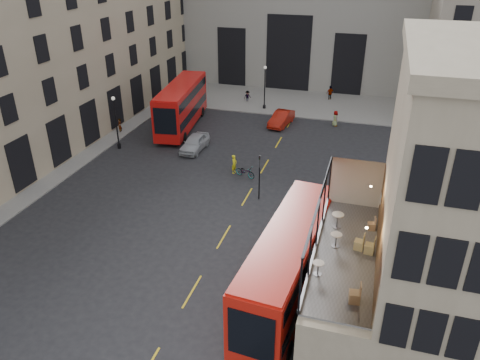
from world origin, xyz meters
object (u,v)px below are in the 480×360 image
(bicycle, at_px, (245,172))
(pedestrian_b, at_px, (248,97))
(cafe_table_mid, at_px, (336,238))
(bus_near, at_px, (288,262))
(bus_far, at_px, (182,104))
(traffic_light_far, at_px, (176,98))
(pedestrian_c, at_px, (330,93))
(street_lamp_a, at_px, (117,126))
(cafe_table_far, at_px, (338,219))
(cafe_chair_d, at_px, (372,226))
(cafe_chair_b, at_px, (359,244))
(traffic_light_near, at_px, (259,172))
(pedestrian_a, at_px, (191,104))
(pedestrian_d, at_px, (335,118))
(car_a, at_px, (195,143))
(pedestrian_e, at_px, (120,126))
(car_c, at_px, (171,121))
(car_b, at_px, (281,118))
(cyclist, at_px, (234,164))
(street_lamp_b, at_px, (265,90))
(cafe_table_near, at_px, (318,267))
(cafe_chair_a, at_px, (355,296))
(cafe_chair_c, at_px, (370,248))

(bicycle, height_order, pedestrian_b, pedestrian_b)
(cafe_table_mid, bearing_deg, bus_near, 167.83)
(bus_near, bearing_deg, bus_far, 124.36)
(traffic_light_far, bearing_deg, pedestrian_c, 36.35)
(street_lamp_a, height_order, cafe_table_far, cafe_table_far)
(bus_far, distance_m, cafe_chair_d, 30.95)
(cafe_table_mid, distance_m, cafe_chair_b, 1.19)
(traffic_light_near, bearing_deg, pedestrian_a, 125.46)
(pedestrian_d, bearing_deg, car_a, 96.35)
(pedestrian_b, distance_m, pedestrian_c, 10.78)
(cafe_table_far, distance_m, cafe_chair_d, 1.87)
(bus_far, relative_size, pedestrian_e, 7.68)
(cafe_table_mid, bearing_deg, pedestrian_e, 139.36)
(car_c, distance_m, cafe_table_far, 30.84)
(bus_near, relative_size, car_b, 2.55)
(car_a, bearing_deg, cyclist, -34.36)
(street_lamp_b, bearing_deg, car_c, -133.28)
(traffic_light_far, bearing_deg, cafe_table_near, -55.91)
(traffic_light_far, distance_m, street_lamp_b, 10.82)
(street_lamp_a, relative_size, pedestrian_e, 3.29)
(cafe_chair_b, bearing_deg, cafe_chair_a, -88.91)
(pedestrian_a, xyz_separation_m, pedestrian_e, (-4.64, -8.97, -0.12))
(pedestrian_c, relative_size, cafe_table_far, 2.26)
(street_lamp_a, distance_m, car_b, 18.08)
(pedestrian_e, height_order, cafe_chair_a, cafe_chair_a)
(cafe_chair_c, xyz_separation_m, cafe_chair_d, (0.00, 2.22, -0.05))
(cafe_chair_d, bearing_deg, pedestrian_c, 99.60)
(cafe_chair_d, bearing_deg, bus_far, 132.40)
(cyclist, xyz_separation_m, cafe_table_mid, (10.25, -15.56, 4.22))
(car_a, bearing_deg, pedestrian_a, 114.95)
(bicycle, xyz_separation_m, cafe_chair_c, (10.77, -15.15, 4.37))
(cafe_chair_b, relative_size, cafe_chair_d, 1.21)
(traffic_light_far, xyz_separation_m, pedestrian_d, (18.00, 2.56, -1.55))
(cafe_table_near, bearing_deg, cafe_chair_b, 56.80)
(cyclist, bearing_deg, bus_near, -144.43)
(cafe_chair_a, relative_size, cafe_chair_d, 1.26)
(bicycle, bearing_deg, cafe_table_near, -134.68)
(bus_near, xyz_separation_m, pedestrian_b, (-12.22, 35.13, -1.91))
(cyclist, bearing_deg, cafe_table_far, -135.43)
(cafe_chair_b, height_order, cafe_chair_c, cafe_chair_c)
(car_b, distance_m, bicycle, 13.67)
(cafe_table_far, height_order, cafe_chair_b, cafe_chair_b)
(street_lamp_b, bearing_deg, cafe_chair_a, -70.65)
(bus_near, height_order, bicycle, bus_near)
(bus_near, relative_size, bus_far, 0.98)
(bicycle, xyz_separation_m, cafe_chair_b, (10.25, -14.96, 4.37))
(street_lamp_b, bearing_deg, bus_far, -129.55)
(pedestrian_b, bearing_deg, car_a, -135.60)
(street_lamp_a, relative_size, pedestrian_a, 2.87)
(bus_near, xyz_separation_m, cafe_chair_c, (4.14, -0.62, 2.21))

